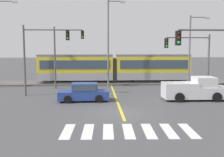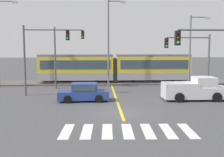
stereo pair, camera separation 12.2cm
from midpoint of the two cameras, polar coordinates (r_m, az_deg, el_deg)
ground_plane at (r=19.46m, az=2.07°, el=-7.05°), size 200.00×200.00×0.00m
track_bed at (r=34.90m, az=-0.14°, el=-0.85°), size 120.00×4.00×0.18m
rail_near at (r=34.17m, az=-0.09°, el=-0.78°), size 120.00×0.08×0.10m
rail_far at (r=35.60m, az=-0.20°, el=-0.48°), size 120.00×0.08×0.10m
light_rail_tram at (r=34.73m, az=0.64°, el=2.36°), size 18.50×2.64×3.43m
crosswalk_stripe_0 at (r=15.62m, az=-8.97°, el=-10.53°), size 0.66×2.82×0.01m
crosswalk_stripe_1 at (r=15.51m, az=-4.88°, el=-10.60°), size 0.66×2.82×0.01m
crosswalk_stripe_2 at (r=15.47m, az=-0.74°, el=-10.62°), size 0.66×2.82×0.01m
crosswalk_stripe_3 at (r=15.51m, az=3.40°, el=-10.59°), size 0.66×2.82×0.01m
crosswalk_stripe_4 at (r=15.62m, az=7.49°, el=-10.50°), size 0.66×2.82×0.01m
crosswalk_stripe_5 at (r=15.82m, az=11.51°, el=-10.37°), size 0.66×2.82×0.01m
crosswalk_stripe_6 at (r=16.08m, az=15.40°, el=-10.19°), size 0.66×2.82×0.01m
lane_centre_line at (r=25.13m, az=0.93°, el=-3.95°), size 0.20×15.85×0.01m
sedan_crossing at (r=23.68m, az=-5.67°, el=-2.91°), size 4.29×2.09×1.52m
pickup_truck at (r=25.09m, az=16.81°, el=-2.30°), size 5.41×2.26×1.98m
traffic_light_mid_left at (r=26.82m, az=-14.40°, el=5.80°), size 4.25×0.38×6.52m
traffic_light_far_left at (r=30.83m, az=-9.55°, el=6.09°), size 3.25×0.38×6.66m
traffic_light_mid_right at (r=27.02m, az=16.26°, el=4.77°), size 4.25×0.38×5.69m
traffic_light_near_right at (r=18.60m, az=19.91°, el=4.25°), size 3.75×0.38×5.90m
street_lamp_centre at (r=32.03m, az=-0.35°, el=8.14°), size 2.03×0.28×9.81m
street_lamp_east at (r=33.06m, az=16.02°, el=6.31°), size 2.28×0.28×8.02m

